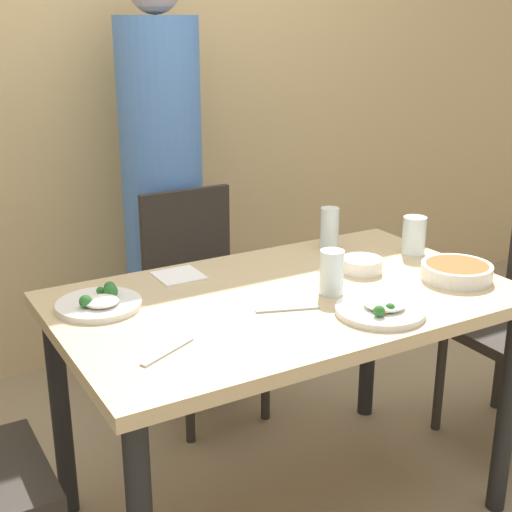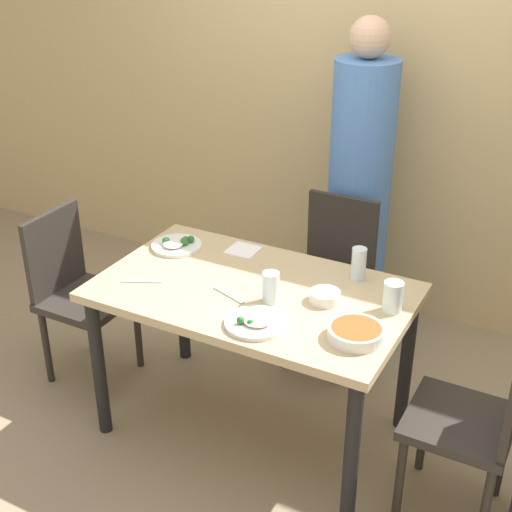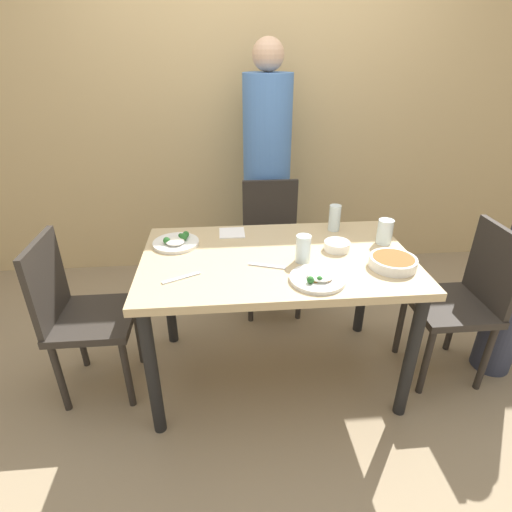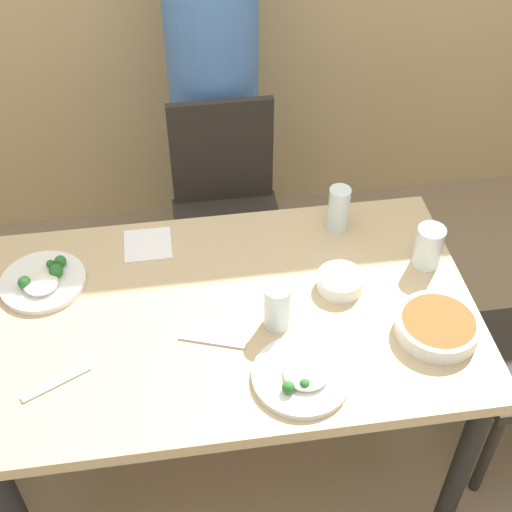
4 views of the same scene
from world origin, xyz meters
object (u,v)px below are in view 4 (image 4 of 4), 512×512
Objects in this scene: bowl_curry at (437,326)px; glass_water_tall at (339,209)px; chair_adult_spot at (227,211)px; person_adult at (214,88)px; plate_rice_adult at (43,281)px.

glass_water_tall reaches higher than bowl_curry.
chair_adult_spot is 0.51× the size of person_adult.
chair_adult_spot reaches higher than bowl_curry.
chair_adult_spot is at bearing 117.08° from bowl_curry.
chair_adult_spot is 0.47m from person_adult.
person_adult is 1.08m from plate_rice_adult.
glass_water_tall is at bearing -56.44° from chair_adult_spot.
chair_adult_spot is 3.70× the size of plate_rice_adult.
plate_rice_adult is at bearing -172.24° from glass_water_tall.
glass_water_tall is (0.30, -0.45, 0.34)m from chair_adult_spot.
person_adult is 0.84m from glass_water_tall.
chair_adult_spot is 4.06× the size of bowl_curry.
bowl_curry is (0.46, -0.90, 0.29)m from chair_adult_spot.
chair_adult_spot is at bearing 123.56° from glass_water_tall.
glass_water_tall is at bearing 109.87° from bowl_curry.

